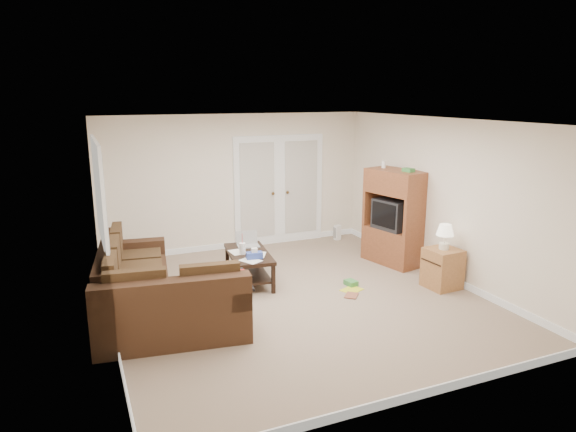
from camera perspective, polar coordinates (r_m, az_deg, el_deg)
name	(u,v)px	position (r m, az deg, el deg)	size (l,w,h in m)	color
floor	(296,298)	(7.43, 0.85, -9.12)	(5.50, 5.50, 0.00)	gray
ceiling	(296,121)	(6.87, 0.92, 10.53)	(5.00, 5.50, 0.02)	white
wall_left	(104,232)	(6.48, -19.80, -1.66)	(0.02, 5.50, 2.50)	white
wall_right	(443,199)	(8.35, 16.79, 1.82)	(0.02, 5.50, 2.50)	white
wall_back	(236,182)	(9.57, -5.79, 3.76)	(5.00, 0.02, 2.50)	white
wall_front	(420,278)	(4.76, 14.47, -6.64)	(5.00, 0.02, 2.50)	white
baseboards	(296,295)	(7.41, 0.85, -8.76)	(5.00, 5.50, 0.10)	silver
french_doors	(279,191)	(9.86, -0.97, 2.84)	(1.80, 0.05, 2.13)	silver
window_left	(100,192)	(7.39, -20.19, 2.49)	(0.05, 1.92, 1.42)	silver
sectional_sofa	(150,294)	(6.95, -15.13, -8.33)	(1.91, 2.93, 0.84)	#402818
coffee_table	(249,265)	(7.98, -4.36, -5.50)	(0.73, 1.24, 0.80)	black
tv_armoire	(394,217)	(8.90, 11.73, -0.06)	(0.76, 1.10, 1.73)	brown
side_cabinet	(443,265)	(8.04, 16.80, -5.23)	(0.49, 0.49, 0.98)	#A76F3D
space_heater	(337,232)	(10.30, 5.52, -1.83)	(0.12, 0.10, 0.29)	white
floor_magazine	(352,290)	(7.78, 7.10, -8.14)	(0.31, 0.24, 0.01)	yellow
floor_greenbox	(351,283)	(7.95, 7.00, -7.38)	(0.14, 0.19, 0.08)	#3E8940
floor_book	(346,295)	(7.57, 6.41, -8.69)	(0.17, 0.24, 0.02)	brown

